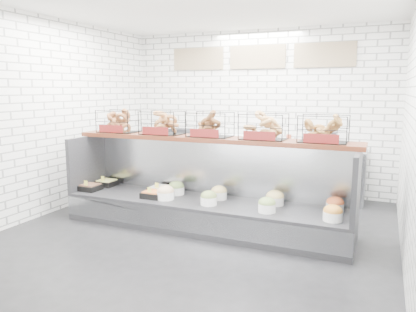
% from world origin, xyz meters
% --- Properties ---
extents(ground, '(5.50, 5.50, 0.00)m').
position_xyz_m(ground, '(0.00, 0.00, 0.00)').
color(ground, black).
rests_on(ground, ground).
extents(room_shell, '(5.02, 5.51, 3.01)m').
position_xyz_m(room_shell, '(0.00, 0.60, 2.06)').
color(room_shell, white).
rests_on(room_shell, ground).
extents(display_case, '(4.00, 0.90, 1.20)m').
position_xyz_m(display_case, '(0.01, 0.35, 0.33)').
color(display_case, black).
rests_on(display_case, ground).
extents(bagel_shelf, '(4.10, 0.50, 0.40)m').
position_xyz_m(bagel_shelf, '(-0.00, 0.52, 1.39)').
color(bagel_shelf, '#3F190D').
rests_on(bagel_shelf, display_case).
extents(prep_counter, '(4.00, 0.60, 1.20)m').
position_xyz_m(prep_counter, '(-0.00, 2.43, 0.47)').
color(prep_counter, '#93969B').
rests_on(prep_counter, ground).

